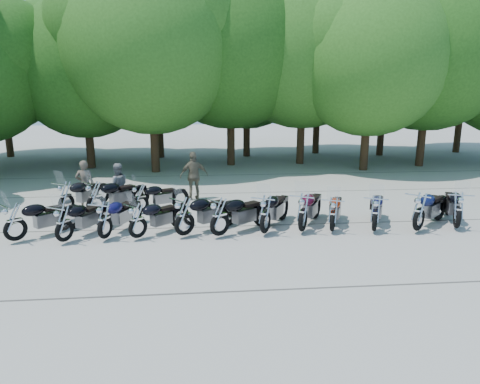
{
  "coord_description": "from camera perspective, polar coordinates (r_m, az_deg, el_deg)",
  "views": [
    {
      "loc": [
        -1.17,
        -11.27,
        4.11
      ],
      "look_at": [
        0.0,
        1.5,
        1.1
      ],
      "focal_mm": 32.0,
      "sensor_mm": 36.0,
      "label": 1
    }
  ],
  "objects": [
    {
      "name": "ground",
      "position": [
        12.05,
        0.65,
        -6.73
      ],
      "size": [
        90.0,
        90.0,
        0.0
      ],
      "primitive_type": "plane",
      "color": "gray",
      "rests_on": "ground"
    },
    {
      "name": "tree_2",
      "position": [
        24.9,
        -20.1,
        15.19
      ],
      "size": [
        7.31,
        7.31,
        8.97
      ],
      "color": "#3A2614",
      "rests_on": "ground"
    },
    {
      "name": "tree_3",
      "position": [
        22.75,
        -11.89,
        18.51
      ],
      "size": [
        8.7,
        8.7,
        10.67
      ],
      "color": "#3A2614",
      "rests_on": "ground"
    },
    {
      "name": "tree_4",
      "position": [
        24.55,
        -1.29,
        19.1
      ],
      "size": [
        9.13,
        9.13,
        11.2
      ],
      "color": "#3A2614",
      "rests_on": "ground"
    },
    {
      "name": "tree_5",
      "position": [
        25.27,
        8.48,
        18.65
      ],
      "size": [
        9.04,
        9.04,
        11.1
      ],
      "color": "#3A2614",
      "rests_on": "ground"
    },
    {
      "name": "tree_6",
      "position": [
        23.81,
        17.02,
        16.75
      ],
      "size": [
        8.0,
        8.0,
        9.82
      ],
      "color": "#3A2614",
      "rests_on": "ground"
    },
    {
      "name": "tree_7",
      "position": [
        26.26,
        24.03,
        17.09
      ],
      "size": [
        8.79,
        8.79,
        10.79
      ],
      "color": "#3A2614",
      "rests_on": "ground"
    },
    {
      "name": "tree_9",
      "position": [
        31.43,
        -29.35,
        14.13
      ],
      "size": [
        7.59,
        7.59,
        9.32
      ],
      "color": "#3A2614",
      "rests_on": "ground"
    },
    {
      "name": "tree_10",
      "position": [
        29.17,
        -20.11,
        15.46
      ],
      "size": [
        7.78,
        7.78,
        9.55
      ],
      "color": "#3A2614",
      "rests_on": "ground"
    },
    {
      "name": "tree_11",
      "position": [
        27.86,
        -10.98,
        15.82
      ],
      "size": [
        7.56,
        7.56,
        9.28
      ],
      "color": "#3A2614",
      "rests_on": "ground"
    },
    {
      "name": "tree_12",
      "position": [
        27.95,
        0.92,
        16.51
      ],
      "size": [
        7.88,
        7.88,
        9.67
      ],
      "color": "#3A2614",
      "rests_on": "ground"
    },
    {
      "name": "tree_13",
      "position": [
        29.86,
        10.49,
        16.69
      ],
      "size": [
        8.31,
        8.31,
        10.2
      ],
      "color": "#3A2614",
      "rests_on": "ground"
    },
    {
      "name": "tree_14",
      "position": [
        29.87,
        18.9,
        15.82
      ],
      "size": [
        8.02,
        8.02,
        9.84
      ],
      "color": "#3A2614",
      "rests_on": "ground"
    },
    {
      "name": "tree_15",
      "position": [
        33.54,
        28.1,
        16.7
      ],
      "size": [
        9.67,
        9.67,
        11.86
      ],
      "color": "#3A2614",
      "rests_on": "ground"
    },
    {
      "name": "motorcycle_0",
      "position": [
        13.36,
        -27.86,
        -3.42
      ],
      "size": [
        2.12,
        2.04,
        1.28
      ],
      "primitive_type": null,
      "rotation": [
        0.0,
        0.0,
        2.32
      ],
      "color": "black",
      "rests_on": "ground"
    },
    {
      "name": "motorcycle_1",
      "position": [
        12.74,
        -22.46,
        -3.75
      ],
      "size": [
        1.68,
        2.21,
        1.23
      ],
      "primitive_type": null,
      "rotation": [
        0.0,
        0.0,
        2.61
      ],
      "color": "black",
      "rests_on": "ground"
    },
    {
      "name": "motorcycle_2",
      "position": [
        12.6,
        -17.63,
        -3.47
      ],
      "size": [
        1.47,
        2.32,
        1.26
      ],
      "primitive_type": null,
      "rotation": [
        0.0,
        0.0,
        2.75
      ],
      "color": "#0F0D3D",
      "rests_on": "ground"
    },
    {
      "name": "motorcycle_3",
      "position": [
        12.41,
        -13.51,
        -3.6
      ],
      "size": [
        2.0,
        1.91,
        1.2
      ],
      "primitive_type": null,
      "rotation": [
        0.0,
        0.0,
        2.31
      ],
      "color": "black",
      "rests_on": "ground"
    },
    {
      "name": "motorcycle_4",
      "position": [
        12.34,
        -7.43,
        -3.09
      ],
      "size": [
        2.32,
        2.03,
        1.34
      ],
      "primitive_type": null,
      "rotation": [
        0.0,
        0.0,
        2.23
      ],
      "color": "black",
      "rests_on": "ground"
    },
    {
      "name": "motorcycle_5",
      "position": [
        12.23,
        -2.71,
        -3.16
      ],
      "size": [
        2.35,
        1.94,
        1.33
      ],
      "primitive_type": null,
      "rotation": [
        0.0,
        0.0,
        2.18
      ],
      "color": "black",
      "rests_on": "ground"
    },
    {
      "name": "motorcycle_6",
      "position": [
        12.45,
        3.41,
        -2.83
      ],
      "size": [
        1.76,
        2.45,
        1.35
      ],
      "primitive_type": null,
      "rotation": [
        0.0,
        0.0,
        2.65
      ],
      "color": "black",
      "rests_on": "ground"
    },
    {
      "name": "motorcycle_7",
      "position": [
        12.73,
        8.42,
        -2.54
      ],
      "size": [
        1.78,
        2.48,
        1.37
      ],
      "primitive_type": null,
      "rotation": [
        0.0,
        0.0,
        2.66
      ],
      "color": "#3E081E",
      "rests_on": "ground"
    },
    {
      "name": "motorcycle_8",
      "position": [
        12.94,
        12.3,
        -2.79
      ],
      "size": [
        1.44,
        2.25,
        1.22
      ],
      "primitive_type": null,
      "rotation": [
        0.0,
        0.0,
        2.74
      ],
      "color": "#922105",
      "rests_on": "ground"
    },
    {
      "name": "motorcycle_9",
      "position": [
        13.26,
        17.61,
        -2.59
      ],
      "size": [
        1.62,
        2.34,
        1.28
      ],
      "primitive_type": null,
      "rotation": [
        0.0,
        0.0,
        2.69
      ],
      "color": "#0D0B33",
      "rests_on": "ground"
    },
    {
      "name": "motorcycle_10",
      "position": [
        13.72,
        22.82,
        -2.29
      ],
      "size": [
        2.32,
        2.18,
        1.38
      ],
      "primitive_type": null,
      "rotation": [
        0.0,
        0.0,
        2.3
      ],
      "color": "#0D133B",
      "rests_on": "ground"
    },
    {
      "name": "motorcycle_11",
      "position": [
        14.49,
        27.07,
        -2.02
      ],
      "size": [
        1.57,
        2.45,
        1.33
      ],
      "primitive_type": null,
      "rotation": [
        0.0,
        0.0,
        2.75
      ],
      "color": "black",
      "rests_on": "ground"
    },
    {
      "name": "motorcycle_12",
      "position": [
        15.69,
        -22.21,
        -0.52
      ],
      "size": [
        1.81,
        2.33,
        1.3
      ],
      "primitive_type": null,
      "rotation": [
        0.0,
        0.0,
        2.59
      ],
      "color": "black",
      "rests_on": "ground"
    },
    {
      "name": "motorcycle_13",
      "position": [
        15.16,
        -18.71,
        -0.6
      ],
      "size": [
        2.29,
        2.11,
        1.35
      ],
      "primitive_type": null,
      "rotation": [
        0.0,
        0.0,
        2.28
      ],
      "color": "black",
      "rests_on": "ground"
    },
    {
      "name": "motorcycle_14",
      "position": [
        15.07,
        -13.15,
        -0.68
      ],
      "size": [
        2.12,
        1.51,
        1.17
      ],
      "primitive_type": null,
      "rotation": [
        0.0,
        0.0,
        2.05
      ],
      "color": "black",
      "rests_on": "ground"
    },
    {
      "name": "rider_0",
      "position": [
        16.33,
        -19.96,
        0.97
      ],
      "size": [
        0.68,
        0.48,
        1.75
      ],
      "primitive_type": "imported",
      "rotation": [
        0.0,
        0.0,
        3.25
      ],
      "color": "brown",
      "rests_on": "ground"
    },
    {
      "name": "rider_1",
      "position": [
        16.02,
        -16.0,
        0.83
      ],
      "size": [
        0.93,
        0.8,
        1.64
      ],
      "primitive_type": "imported",
      "rotation": [
        0.0,
        0.0,
        3.4
      ],
      "color": "gray",
      "rests_on": "ground"
    },
    {
      "name": "rider_2",
      "position": [
        16.66,
        -6.15,
        2.17
      ],
      "size": [
        1.18,
        0.68,
        1.88
      ],
      "primitive_type": "imported",
      "rotation": [
        0.0,
        0.0,
        3.36
      ],
      "color": "brown",
      "rests_on": "ground"
    }
  ]
}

